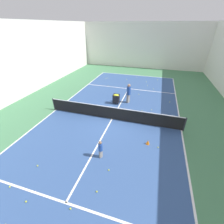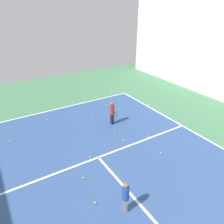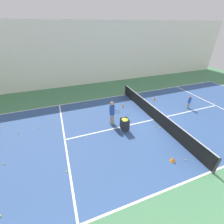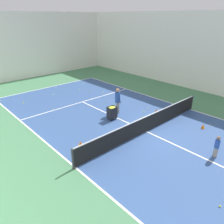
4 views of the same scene
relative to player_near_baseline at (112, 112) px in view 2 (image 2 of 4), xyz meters
name	(u,v)px [view 2 (image 2 of 4)]	position (x,y,z in m)	size (l,w,h in m)	color
line_baseline_near	(56,109)	(1.99, -3.31, -0.74)	(10.12, 0.10, 0.00)	white
line_service_near	(98,157)	(1.99, 2.12, -0.74)	(10.12, 0.10, 0.00)	white
player_near_baseline	(112,112)	(0.00, 0.00, 0.00)	(0.27, 0.59, 1.29)	black
child_midcourt	(126,195)	(2.52, 4.88, -0.08)	(0.30, 0.30, 1.14)	gray
tennis_ball_0	(84,178)	(3.05, 2.93, -0.70)	(0.07, 0.07, 0.07)	yellow
tennis_ball_3	(31,113)	(3.44, -3.59, -0.70)	(0.07, 0.07, 0.07)	yellow
tennis_ball_4	(124,140)	(0.39, 1.68, -0.70)	(0.07, 0.07, 0.07)	yellow
tennis_ball_8	(47,119)	(2.86, -2.27, -0.70)	(0.07, 0.07, 0.07)	yellow
tennis_ball_9	(93,115)	(0.47, -1.40, -0.70)	(0.07, 0.07, 0.07)	yellow
tennis_ball_13	(148,136)	(-0.81, 2.00, -0.70)	(0.07, 0.07, 0.07)	yellow
tennis_ball_16	(147,105)	(-3.14, -0.81, -0.70)	(0.07, 0.07, 0.07)	yellow
tennis_ball_17	(95,203)	(3.21, 4.16, -0.70)	(0.07, 0.07, 0.07)	yellow
tennis_ball_19	(161,153)	(-0.42, 3.33, -0.70)	(0.07, 0.07, 0.07)	yellow
tennis_ball_22	(90,157)	(2.30, 1.97, -0.70)	(0.07, 0.07, 0.07)	yellow
tennis_ball_27	(10,142)	(4.98, -1.02, -0.70)	(0.07, 0.07, 0.07)	yellow
tennis_ball_30	(115,131)	(0.31, 0.78, -0.70)	(0.07, 0.07, 0.07)	yellow
tennis_ball_31	(106,105)	(-0.86, -2.18, -0.70)	(0.07, 0.07, 0.07)	yellow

